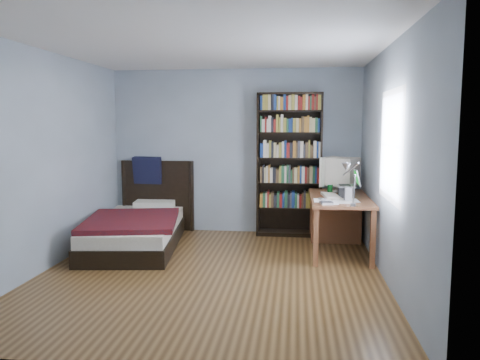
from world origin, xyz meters
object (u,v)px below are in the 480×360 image
(desk_lamp, at_px, (348,172))
(keyboard, at_px, (331,196))
(soda_can, at_px, (330,189))
(bookshelf, at_px, (289,165))
(laptop, at_px, (347,189))
(crt_monitor, at_px, (340,172))
(bed, at_px, (139,227))
(speaker, at_px, (348,195))
(desk, at_px, (336,214))

(desk_lamp, bearing_deg, keyboard, 95.80)
(soda_can, relative_size, bookshelf, 0.06)
(laptop, relative_size, keyboard, 0.76)
(crt_monitor, bearing_deg, bed, -170.75)
(desk_lamp, xyz_separation_m, speaker, (0.09, 0.67, -0.35))
(keyboard, bearing_deg, bookshelf, 114.65)
(keyboard, bearing_deg, desk_lamp, -90.91)
(crt_monitor, bearing_deg, desk_lamp, -92.43)
(crt_monitor, height_order, keyboard, crt_monitor)
(speaker, xyz_separation_m, soda_can, (-0.18, 0.58, -0.02))
(laptop, height_order, keyboard, laptop)
(soda_can, bearing_deg, crt_monitor, 59.89)
(laptop, bearing_deg, desk_lamp, -96.37)
(soda_can, xyz_separation_m, bed, (-2.62, -0.18, -0.54))
(desk, relative_size, desk_lamp, 2.86)
(laptop, distance_m, speaker, 0.36)
(bookshelf, bearing_deg, desk_lamp, -70.85)
(keyboard, bearing_deg, crt_monitor, 66.75)
(crt_monitor, distance_m, desk_lamp, 1.53)
(desk_lamp, height_order, speaker, desk_lamp)
(speaker, distance_m, bookshelf, 1.44)
(speaker, bearing_deg, soda_can, 107.34)
(laptop, relative_size, speaker, 2.13)
(speaker, bearing_deg, bookshelf, 121.56)
(laptop, bearing_deg, keyboard, -164.32)
(desk_lamp, xyz_separation_m, bed, (-2.72, 1.07, -0.91))
(keyboard, relative_size, bed, 0.21)
(crt_monitor, distance_m, soda_can, 0.38)
(desk, relative_size, speaker, 9.09)
(desk_lamp, relative_size, bed, 0.23)
(desk, height_order, bookshelf, bookshelf)
(desk_lamp, bearing_deg, crt_monitor, 87.57)
(keyboard, bearing_deg, desk, 70.31)
(keyboard, xyz_separation_m, bed, (-2.62, 0.10, -0.49))
(bookshelf, bearing_deg, keyboard, -58.64)
(crt_monitor, relative_size, speaker, 3.47)
(bookshelf, bearing_deg, desk, -31.03)
(soda_can, relative_size, bed, 0.06)
(crt_monitor, bearing_deg, laptop, -84.08)
(desk_lamp, xyz_separation_m, keyboard, (-0.10, 0.97, -0.42))
(keyboard, distance_m, bookshelf, 1.11)
(desk, xyz_separation_m, desk_lamp, (-0.02, -1.48, 0.75))
(desk, distance_m, soda_can, 0.46)
(desk, distance_m, crt_monitor, 0.59)
(desk_lamp, distance_m, bed, 3.06)
(crt_monitor, height_order, soda_can, crt_monitor)
(desk_lamp, bearing_deg, bookshelf, 109.15)
(speaker, bearing_deg, bed, 171.99)
(soda_can, bearing_deg, laptop, -46.64)
(keyboard, height_order, soda_can, soda_can)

